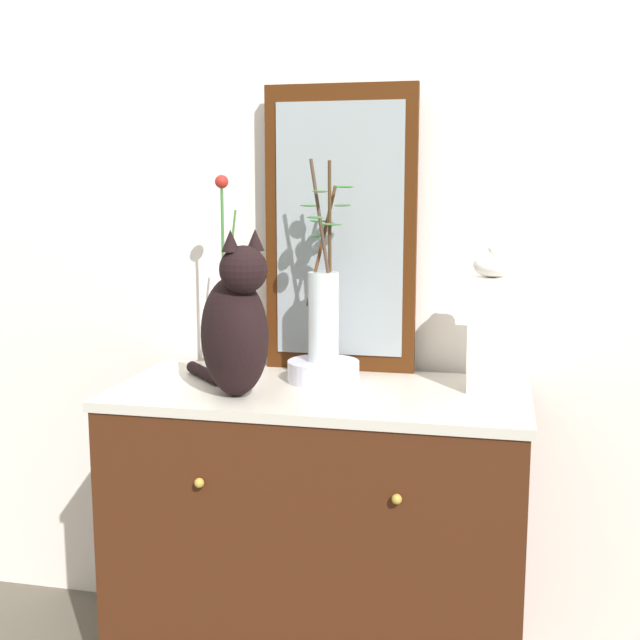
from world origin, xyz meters
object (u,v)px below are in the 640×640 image
vase_slim_green (224,324)px  vase_glass_clear (324,306)px  mirror_leaning (340,230)px  bowl_porcelain (323,371)px  sideboard (320,536)px  jar_lidded_porcelain (491,325)px  cat_sitting (235,327)px

vase_slim_green → vase_glass_clear: bearing=0.7°
vase_slim_green → mirror_leaning: bearing=27.3°
mirror_leaning → bowl_porcelain: (-0.02, -0.15, -0.37)m
bowl_porcelain → vase_glass_clear: 0.18m
sideboard → vase_slim_green: vase_slim_green is taller
sideboard → jar_lidded_porcelain: jar_lidded_porcelain is taller
jar_lidded_porcelain → mirror_leaning: bearing=159.7°
cat_sitting → vase_glass_clear: size_ratio=0.78×
cat_sitting → vase_slim_green: bearing=116.2°
mirror_leaning → cat_sitting: (-0.19, -0.34, -0.22)m
mirror_leaning → vase_slim_green: bearing=-152.7°
jar_lidded_porcelain → vase_slim_green: bearing=179.6°
mirror_leaning → vase_glass_clear: (-0.02, -0.15, -0.19)m
sideboard → mirror_leaning: mirror_leaning is taller
sideboard → cat_sitting: cat_sitting is taller
bowl_porcelain → vase_glass_clear: vase_glass_clear is taller
mirror_leaning → cat_sitting: bearing=-119.4°
mirror_leaning → vase_glass_clear: 0.24m
bowl_porcelain → jar_lidded_porcelain: jar_lidded_porcelain is taller
mirror_leaning → bowl_porcelain: bearing=-96.0°
mirror_leaning → bowl_porcelain: size_ratio=4.10×
cat_sitting → bowl_porcelain: cat_sitting is taller
mirror_leaning → cat_sitting: 0.45m
jar_lidded_porcelain → bowl_porcelain: bearing=179.0°
cat_sitting → jar_lidded_porcelain: bearing=17.2°
mirror_leaning → vase_slim_green: 0.41m
sideboard → vase_slim_green: (-0.29, 0.08, 0.55)m
vase_glass_clear → jar_lidded_porcelain: bearing=-1.1°
vase_glass_clear → sideboard: bearing=-83.7°
sideboard → cat_sitting: size_ratio=2.56×
mirror_leaning → vase_glass_clear: bearing=-95.9°
cat_sitting → bowl_porcelain: (0.18, 0.20, -0.15)m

